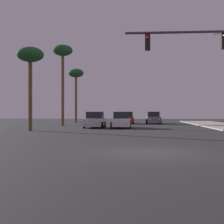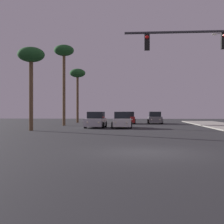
% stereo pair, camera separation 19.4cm
% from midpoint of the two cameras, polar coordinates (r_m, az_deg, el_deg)
% --- Properties ---
extents(ground_plane, '(120.00, 120.00, 0.00)m').
position_cam_midpoint_polar(ground_plane, '(13.21, 7.05, -7.33)').
color(ground_plane, '#28282B').
extents(car_silver, '(2.04, 4.34, 1.68)m').
position_cam_midpoint_polar(car_silver, '(32.77, -2.80, -1.56)').
color(car_silver, '#B7B7BC').
rests_on(car_silver, ground).
extents(car_grey, '(2.04, 4.31, 1.68)m').
position_cam_midpoint_polar(car_grey, '(44.17, 7.97, -1.13)').
color(car_grey, slate).
rests_on(car_grey, ground).
extents(car_red, '(2.04, 4.33, 1.68)m').
position_cam_midpoint_polar(car_red, '(43.88, 3.12, -1.14)').
color(car_red, maroon).
rests_on(car_red, ground).
extents(car_white, '(2.04, 4.34, 1.68)m').
position_cam_midpoint_polar(car_white, '(32.49, 2.05, -1.57)').
color(car_white, silver).
rests_on(car_white, ground).
extents(palm_tree_near, '(2.40, 2.40, 7.44)m').
position_cam_midpoint_polar(palm_tree_near, '(29.04, -14.39, 9.45)').
color(palm_tree_near, brown).
rests_on(palm_tree_near, ground).
extents(palm_tree_far, '(2.40, 2.40, 8.25)m').
position_cam_midpoint_polar(palm_tree_far, '(48.25, -6.21, 6.58)').
color(palm_tree_far, brown).
rests_on(palm_tree_far, ground).
extents(palm_tree_mid, '(2.40, 2.40, 9.76)m').
position_cam_midpoint_polar(palm_tree_mid, '(38.71, -8.63, 10.19)').
color(palm_tree_mid, brown).
rests_on(palm_tree_mid, ground).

